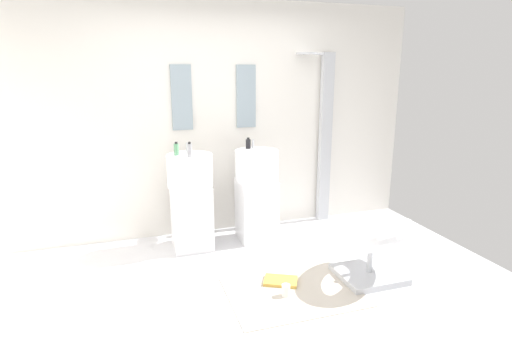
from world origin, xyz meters
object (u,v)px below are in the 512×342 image
pedestal_sink_left (191,198)px  soap_bottle_grey (190,150)px  coffee_mug (286,290)px  soap_bottle_black (248,144)px  soap_bottle_green (176,149)px  pedestal_sink_right (257,192)px  shower_column (324,135)px  lounge_chair (371,242)px  magazine_ochre (281,281)px

pedestal_sink_left → soap_bottle_grey: soap_bottle_grey is taller
coffee_mug → soap_bottle_black: soap_bottle_black is taller
soap_bottle_black → pedestal_sink_left: bearing=-168.9°
soap_bottle_black → soap_bottle_green: size_ratio=0.89×
pedestal_sink_right → shower_column: bearing=19.2°
lounge_chair → coffee_mug: lounge_chair is taller
pedestal_sink_left → soap_bottle_green: soap_bottle_green is taller
coffee_mug → soap_bottle_black: bearing=86.4°
lounge_chair → soap_bottle_black: soap_bottle_black is taller
pedestal_sink_right → soap_bottle_grey: 0.92m
pedestal_sink_right → shower_column: shower_column is taller
coffee_mug → pedestal_sink_left: bearing=115.1°
shower_column → lounge_chair: 1.70m
soap_bottle_grey → shower_column: bearing=14.9°
pedestal_sink_left → magazine_ochre: size_ratio=3.80×
soap_bottle_green → pedestal_sink_right: bearing=-0.6°
soap_bottle_grey → pedestal_sink_left: bearing=84.7°
pedestal_sink_left → coffee_mug: bearing=-64.9°
soap_bottle_black → soap_bottle_green: (-0.79, -0.12, 0.01)m
soap_bottle_black → soap_bottle_green: soap_bottle_green is taller
magazine_ochre → soap_bottle_grey: size_ratio=1.95×
pedestal_sink_right → soap_bottle_green: 1.00m
pedestal_sink_right → soap_bottle_grey: (-0.73, -0.12, 0.54)m
pedestal_sink_right → magazine_ochre: pedestal_sink_right is taller
soap_bottle_grey → lounge_chair: bearing=-36.2°
magazine_ochre → soap_bottle_green: soap_bottle_green is taller
pedestal_sink_left → coffee_mug: (0.58, -1.24, -0.48)m
lounge_chair → coffee_mug: (-0.84, -0.07, -0.29)m
shower_column → lounge_chair: size_ratio=2.02×
coffee_mug → soap_bottle_grey: 1.63m
coffee_mug → soap_bottle_green: soap_bottle_green is taller
pedestal_sink_right → magazine_ochre: (-0.10, -1.02, -0.52)m
shower_column → soap_bottle_black: size_ratio=16.91×
pedestal_sink_right → lounge_chair: size_ratio=1.10×
pedestal_sink_right → magazine_ochre: bearing=-95.8°
lounge_chair → soap_bottle_black: size_ratio=8.37×
pedestal_sink_right → shower_column: 1.16m
coffee_mug → magazine_ochre: bearing=80.1°
coffee_mug → soap_bottle_green: (-0.71, 1.25, 1.01)m
lounge_chair → soap_bottle_grey: (-1.44, 1.05, 0.73)m
pedestal_sink_right → coffee_mug: 1.34m
coffee_mug → soap_bottle_grey: (-0.59, 1.12, 1.02)m
magazine_ochre → soap_bottle_black: size_ratio=2.41×
pedestal_sink_left → soap_bottle_green: (-0.13, 0.01, 0.53)m
pedestal_sink_right → lounge_chair: bearing=-58.9°
lounge_chair → coffee_mug: size_ratio=10.11×
pedestal_sink_right → soap_bottle_grey: bearing=-171.0°
soap_bottle_green → lounge_chair: bearing=-37.2°
pedestal_sink_left → shower_column: (1.70, 0.34, 0.54)m
pedestal_sink_left → magazine_ochre: bearing=-58.7°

